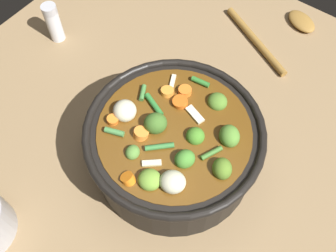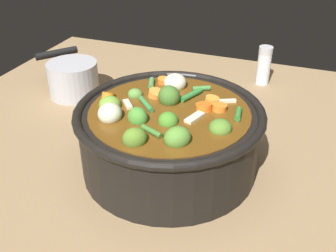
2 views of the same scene
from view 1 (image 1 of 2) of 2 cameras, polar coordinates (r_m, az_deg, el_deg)
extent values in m
plane|color=#8C704C|center=(0.76, 0.81, -4.96)|extent=(1.10, 1.10, 0.00)
cylinder|color=black|center=(0.71, 0.87, -3.00)|extent=(0.30, 0.30, 0.11)
torus|color=black|center=(0.66, 0.93, -0.76)|extent=(0.32, 0.32, 0.02)
cylinder|color=#5E3A12|center=(0.70, 0.87, -2.82)|extent=(0.27, 0.27, 0.11)
ellipsoid|color=#567C26|center=(0.63, 7.94, -6.21)|extent=(0.05, 0.05, 0.03)
ellipsoid|color=#568737|center=(0.64, -5.23, -3.87)|extent=(0.03, 0.03, 0.02)
ellipsoid|color=#46882F|center=(0.63, 2.47, -4.86)|extent=(0.04, 0.04, 0.03)
ellipsoid|color=#3F6A26|center=(0.66, -1.86, 0.40)|extent=(0.05, 0.05, 0.04)
ellipsoid|color=olive|center=(0.61, -2.72, -7.87)|extent=(0.05, 0.05, 0.03)
ellipsoid|color=#517D2A|center=(0.69, 7.24, 3.56)|extent=(0.05, 0.05, 0.03)
ellipsoid|color=#468427|center=(0.65, 4.01, -1.50)|extent=(0.04, 0.04, 0.03)
ellipsoid|color=#548831|center=(0.65, 8.99, -1.46)|extent=(0.05, 0.05, 0.03)
cylinder|color=orange|center=(0.65, -4.02, -1.23)|extent=(0.03, 0.03, 0.02)
cylinder|color=orange|center=(0.67, -8.14, 0.77)|extent=(0.03, 0.03, 0.02)
cylinder|color=orange|center=(0.70, -0.11, 5.01)|extent=(0.03, 0.03, 0.02)
cylinder|color=orange|center=(0.69, 1.81, 3.43)|extent=(0.04, 0.04, 0.02)
cylinder|color=orange|center=(0.62, -5.86, -7.75)|extent=(0.02, 0.03, 0.02)
cylinder|color=orange|center=(0.70, 2.50, 5.06)|extent=(0.03, 0.03, 0.02)
ellipsoid|color=beige|center=(0.61, 0.68, -8.20)|extent=(0.05, 0.05, 0.03)
ellipsoid|color=beige|center=(0.68, -6.38, 2.24)|extent=(0.06, 0.06, 0.03)
cylinder|color=#407938|center=(0.70, -3.74, 4.89)|extent=(0.03, 0.02, 0.01)
cylinder|color=#498845|center=(0.66, -7.88, -0.85)|extent=(0.02, 0.03, 0.01)
cylinder|color=#377A39|center=(0.64, -0.98, -3.22)|extent=(0.04, 0.04, 0.01)
cylinder|color=#2F7C32|center=(0.68, -2.08, 3.17)|extent=(0.03, 0.05, 0.01)
cylinder|color=#3F702C|center=(0.64, 6.52, -3.78)|extent=(0.04, 0.02, 0.01)
cylinder|color=#317A2E|center=(0.71, 4.78, 6.49)|extent=(0.01, 0.04, 0.01)
cube|color=beige|center=(0.71, 0.70, 6.56)|extent=(0.03, 0.02, 0.01)
cube|color=beige|center=(0.63, -2.40, -5.48)|extent=(0.03, 0.03, 0.01)
cube|color=beige|center=(0.67, 3.95, 1.70)|extent=(0.03, 0.04, 0.01)
ellipsoid|color=olive|center=(1.02, 18.99, 14.32)|extent=(0.08, 0.09, 0.02)
cylinder|color=olive|center=(0.95, 12.71, 12.15)|extent=(0.11, 0.21, 0.02)
cylinder|color=silver|center=(0.95, -16.31, 13.98)|extent=(0.03, 0.03, 0.08)
cylinder|color=#B7B7BC|center=(0.92, -17.06, 16.06)|extent=(0.03, 0.03, 0.02)
camera|label=2|loc=(0.64, 61.27, 1.64)|focal=42.67mm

